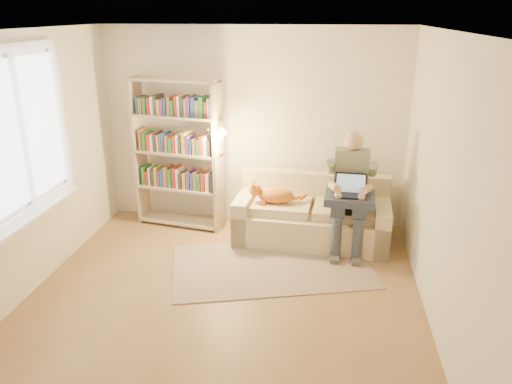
# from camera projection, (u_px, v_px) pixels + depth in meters

# --- Properties ---
(floor) EXTENTS (4.50, 4.50, 0.00)m
(floor) POSITION_uv_depth(u_px,v_px,m) (221.00, 306.00, 4.96)
(floor) COLOR brown
(floor) RESTS_ON ground
(ceiling) EXTENTS (4.00, 4.50, 0.02)m
(ceiling) POSITION_uv_depth(u_px,v_px,m) (213.00, 31.00, 4.07)
(ceiling) COLOR white
(ceiling) RESTS_ON wall_back
(wall_left) EXTENTS (0.02, 4.50, 2.60)m
(wall_left) POSITION_uv_depth(u_px,v_px,m) (13.00, 172.00, 4.77)
(wall_left) COLOR silver
(wall_left) RESTS_ON floor
(wall_right) EXTENTS (0.02, 4.50, 2.60)m
(wall_right) POSITION_uv_depth(u_px,v_px,m) (447.00, 193.00, 4.25)
(wall_right) COLOR silver
(wall_right) RESTS_ON floor
(wall_back) EXTENTS (4.00, 0.02, 2.60)m
(wall_back) POSITION_uv_depth(u_px,v_px,m) (253.00, 128.00, 6.60)
(wall_back) COLOR silver
(wall_back) RESTS_ON floor
(wall_front) EXTENTS (4.00, 0.02, 2.60)m
(wall_front) POSITION_uv_depth(u_px,v_px,m) (118.00, 330.00, 2.42)
(wall_front) COLOR silver
(wall_front) RESTS_ON floor
(window) EXTENTS (0.12, 1.52, 1.69)m
(window) POSITION_uv_depth(u_px,v_px,m) (28.00, 159.00, 4.93)
(window) COLOR white
(window) RESTS_ON wall_left
(sofa) EXTENTS (1.94, 0.97, 0.80)m
(sofa) POSITION_uv_depth(u_px,v_px,m) (312.00, 218.00, 6.30)
(sofa) COLOR beige
(sofa) RESTS_ON floor
(person) EXTENTS (0.44, 0.68, 1.43)m
(person) POSITION_uv_depth(u_px,v_px,m) (351.00, 187.00, 5.91)
(person) COLOR gray
(person) RESTS_ON sofa
(cat) EXTENTS (0.68, 0.26, 0.25)m
(cat) POSITION_uv_depth(u_px,v_px,m) (275.00, 195.00, 6.16)
(cat) COLOR orange
(cat) RESTS_ON sofa
(blanket) EXTENTS (0.60, 0.50, 0.09)m
(blanket) POSITION_uv_depth(u_px,v_px,m) (350.00, 198.00, 5.80)
(blanket) COLOR #293047
(blanket) RESTS_ON person
(laptop) EXTENTS (0.38, 0.32, 0.31)m
(laptop) POSITION_uv_depth(u_px,v_px,m) (351.00, 190.00, 5.78)
(laptop) COLOR black
(laptop) RESTS_ON blanket
(bookshelf) EXTENTS (1.30, 0.58, 1.98)m
(bookshelf) POSITION_uv_depth(u_px,v_px,m) (178.00, 147.00, 6.47)
(bookshelf) COLOR #BCA78E
(bookshelf) RESTS_ON floor
(rug) EXTENTS (2.51, 1.88, 0.01)m
(rug) POSITION_uv_depth(u_px,v_px,m) (272.00, 266.00, 5.71)
(rug) COLOR gray
(rug) RESTS_ON floor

